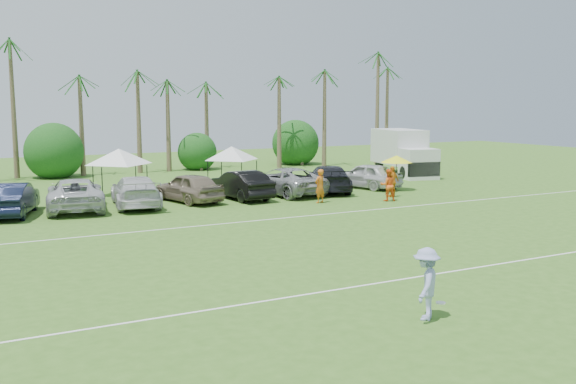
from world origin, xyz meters
name	(u,v)px	position (x,y,z in m)	size (l,w,h in m)	color
ground	(446,295)	(0.00, 0.00, 0.00)	(120.00, 120.00, 0.00)	#39651E
field_lines	(315,244)	(0.00, 8.00, 0.01)	(80.00, 12.10, 0.01)	white
palm_tree_3	(21,46)	(-8.00, 38.00, 10.06)	(2.40, 2.40, 11.90)	brown
palm_tree_4	(78,81)	(-4.00, 38.00, 7.48)	(2.40, 2.40, 8.90)	brown
palm_tree_5	(129,71)	(0.00, 38.00, 8.35)	(2.40, 2.40, 9.90)	brown
palm_tree_6	(177,62)	(4.00, 38.00, 9.21)	(2.40, 2.40, 10.90)	brown
palm_tree_7	(221,53)	(8.00, 38.00, 10.06)	(2.40, 2.40, 11.90)	brown
palm_tree_8	(273,84)	(13.00, 38.00, 7.48)	(2.40, 2.40, 8.90)	brown
palm_tree_9	(321,76)	(18.00, 38.00, 8.35)	(2.40, 2.40, 9.90)	brown
palm_tree_10	(365,68)	(23.00, 38.00, 9.21)	(2.40, 2.40, 10.90)	brown
palm_tree_11	(399,60)	(27.00, 38.00, 10.06)	(2.40, 2.40, 11.90)	brown
bush_tree_1	(53,154)	(-6.00, 39.00, 1.80)	(4.00, 4.00, 4.00)	brown
bush_tree_2	(197,149)	(6.00, 39.00, 1.80)	(4.00, 4.00, 4.00)	brown
bush_tree_3	(297,146)	(16.00, 39.00, 1.80)	(4.00, 4.00, 4.00)	brown
sideline_player_a	(320,186)	(5.85, 17.53, 0.99)	(0.72, 0.47, 1.98)	orange
sideline_player_b	(388,185)	(9.83, 16.26, 0.96)	(0.93, 0.73, 1.92)	orange
sideline_player_c	(393,182)	(11.09, 17.49, 0.96)	(1.13, 0.47, 1.93)	orange
box_truck	(404,151)	(19.24, 26.90, 1.97)	(4.05, 7.53, 3.68)	silver
canopy_tent_left	(119,149)	(-3.78, 26.12, 2.96)	(4.27, 4.27, 3.46)	black
canopy_tent_right	(232,146)	(4.24, 26.92, 2.81)	(4.05, 4.05, 3.28)	black
market_umbrella	(397,159)	(13.17, 19.86, 2.11)	(2.11, 2.11, 2.35)	black
frisbee_player	(426,284)	(-2.02, -1.44, 0.98)	(1.44, 1.39, 1.97)	#9AA5DB
parked_car_1	(12,199)	(-10.49, 21.22, 0.87)	(1.85, 5.30, 1.74)	black
parked_car_2	(75,194)	(-7.27, 21.57, 0.87)	(2.89, 6.28, 1.74)	#BCBCBF
parked_car_3	(136,191)	(-4.06, 21.17, 0.87)	(2.44, 6.01, 1.74)	silver
parked_car_4	(189,187)	(-0.84, 21.43, 0.87)	(2.06, 5.12, 1.74)	gray
parked_car_5	(241,185)	(2.38, 21.14, 0.87)	(1.85, 5.30, 1.74)	black
parked_car_6	(284,181)	(5.60, 21.58, 0.87)	(2.89, 6.28, 1.74)	#949596
parked_car_7	(328,178)	(8.82, 21.45, 0.87)	(2.44, 6.01, 1.74)	black
parked_car_8	(366,176)	(12.03, 21.70, 0.87)	(2.06, 5.12, 1.74)	silver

